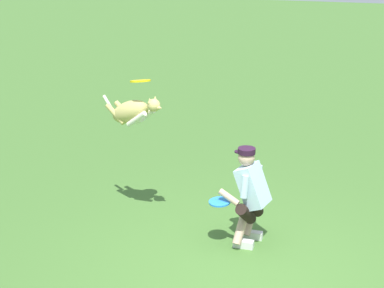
{
  "coord_description": "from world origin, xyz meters",
  "views": [
    {
      "loc": [
        -1.32,
        6.12,
        3.83
      ],
      "look_at": [
        0.9,
        -0.94,
        1.23
      ],
      "focal_mm": 56.9,
      "sensor_mm": 36.0,
      "label": 1
    }
  ],
  "objects_px": {
    "frisbee_flying": "(140,81)",
    "frisbee_held": "(220,202)",
    "dog": "(133,112)",
    "person": "(250,194)"
  },
  "relations": [
    {
      "from": "frisbee_flying",
      "to": "frisbee_held",
      "type": "distance_m",
      "value": 1.86
    },
    {
      "from": "dog",
      "to": "frisbee_held",
      "type": "height_order",
      "value": "dog"
    },
    {
      "from": "dog",
      "to": "frisbee_flying",
      "type": "relative_size",
      "value": 3.75
    },
    {
      "from": "dog",
      "to": "frisbee_held",
      "type": "relative_size",
      "value": 3.69
    },
    {
      "from": "person",
      "to": "dog",
      "type": "bearing_deg",
      "value": 2.13
    },
    {
      "from": "person",
      "to": "frisbee_flying",
      "type": "bearing_deg",
      "value": 3.79
    },
    {
      "from": "person",
      "to": "dog",
      "type": "xyz_separation_m",
      "value": [
        1.69,
        -0.3,
        0.84
      ]
    },
    {
      "from": "person",
      "to": "frisbee_flying",
      "type": "xyz_separation_m",
      "value": [
        1.54,
        -0.23,
        1.29
      ]
    },
    {
      "from": "frisbee_flying",
      "to": "frisbee_held",
      "type": "bearing_deg",
      "value": 161.52
    },
    {
      "from": "dog",
      "to": "frisbee_flying",
      "type": "distance_m",
      "value": 0.48
    }
  ]
}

